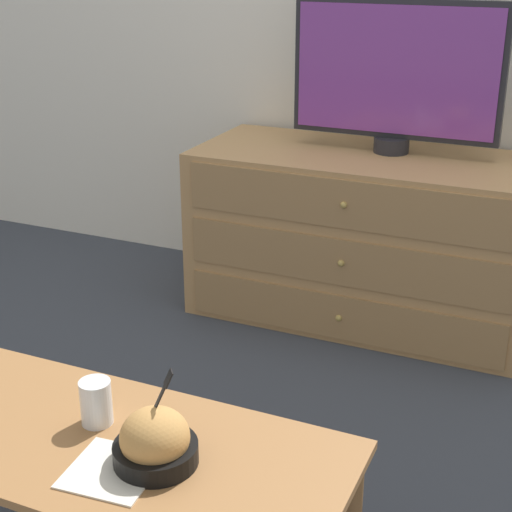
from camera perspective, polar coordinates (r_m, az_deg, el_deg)
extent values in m
plane|color=#383D47|center=(3.42, 10.54, -2.26)|extent=(12.00, 12.00, 0.00)
cube|color=tan|center=(3.04, 7.88, 1.39)|extent=(1.29, 0.56, 0.65)
cube|color=#A1794C|center=(2.87, 6.07, -4.47)|extent=(1.18, 0.01, 0.17)
sphere|color=tan|center=(2.87, 6.03, -4.52)|extent=(0.02, 0.02, 0.02)
cube|color=#A1794C|center=(2.78, 6.24, -0.48)|extent=(1.18, 0.01, 0.17)
sphere|color=tan|center=(2.78, 6.20, -0.53)|extent=(0.02, 0.02, 0.02)
cube|color=#A1794C|center=(2.71, 6.43, 3.75)|extent=(1.18, 0.01, 0.17)
sphere|color=tan|center=(2.70, 6.39, 3.71)|extent=(0.02, 0.02, 0.02)
cylinder|color=#232328|center=(2.98, 9.82, 7.97)|extent=(0.13, 0.13, 0.06)
cube|color=#232328|center=(2.93, 10.21, 13.19)|extent=(0.77, 0.04, 0.49)
cube|color=#7A3893|center=(2.91, 10.10, 13.13)|extent=(0.73, 0.01, 0.45)
cube|color=#9E6B3D|center=(1.73, -10.23, -13.56)|extent=(1.01, 0.47, 0.02)
cylinder|color=brown|center=(2.21, -17.37, -11.80)|extent=(0.04, 0.04, 0.38)
cylinder|color=black|center=(1.64, -7.30, -14.04)|extent=(0.17, 0.17, 0.04)
ellipsoid|color=tan|center=(1.62, -7.37, -12.94)|extent=(0.14, 0.14, 0.12)
cube|color=black|center=(1.62, -7.56, -11.35)|extent=(0.07, 0.06, 0.16)
cube|color=black|center=(1.58, -6.39, -8.85)|extent=(0.03, 0.03, 0.03)
cylinder|color=white|center=(1.78, -11.51, -10.91)|extent=(0.06, 0.06, 0.06)
cylinder|color=white|center=(1.77, -11.55, -10.38)|extent=(0.07, 0.07, 0.10)
cube|color=silver|center=(1.64, -10.39, -15.08)|extent=(0.19, 0.19, 0.00)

